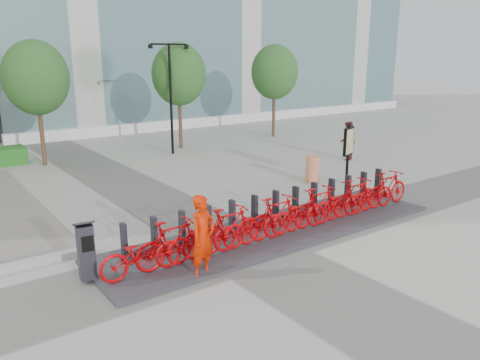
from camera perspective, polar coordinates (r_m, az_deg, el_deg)
ground at (r=11.24m, az=0.38°, el=-8.28°), size 120.00×120.00×0.00m
tree_1 at (r=20.86m, az=-23.63°, el=11.33°), size 2.60×2.60×5.10m
tree_2 at (r=23.19m, az=-7.47°, el=12.63°), size 2.60×2.60×5.10m
tree_3 at (r=26.60m, az=4.22°, el=12.97°), size 2.60×2.60×5.10m
streetlamp at (r=21.86m, az=-8.49°, el=11.28°), size 2.00×0.20×5.00m
dock_pad at (r=12.20m, az=4.49°, el=-6.23°), size 9.60×2.40×0.08m
dock_rail_posts at (r=12.64m, az=4.58°, el=-3.24°), size 8.74×0.50×0.85m
bike_0 at (r=9.79m, az=-11.92°, el=-8.73°), size 1.79×0.63×0.94m
bike_1 at (r=10.05m, az=-8.18°, el=-7.59°), size 1.74×0.49×1.05m
bike_2 at (r=10.40m, az=-4.64°, el=-7.02°), size 1.79×0.63×0.94m
bike_3 at (r=10.74m, az=-1.35°, el=-5.94°), size 1.74×0.49×1.05m
bike_4 at (r=11.16m, az=1.70°, el=-5.42°), size 1.79×0.63×0.94m
bike_5 at (r=11.57m, az=4.53°, el=-4.44°), size 1.74×0.49×1.05m
bike_6 at (r=12.05m, az=7.14°, el=-3.99°), size 1.79×0.63×0.94m
bike_7 at (r=12.51m, az=9.57°, el=-3.12°), size 1.74×0.49×1.05m
bike_8 at (r=13.03m, az=11.78°, el=-2.74°), size 1.79×0.63×0.94m
bike_9 at (r=13.54m, az=13.85°, el=-1.97°), size 1.74×0.49×1.05m
bike_10 at (r=14.10m, az=15.74°, el=-1.66°), size 1.79×0.63×0.94m
bike_11 at (r=14.64m, az=17.51°, el=-0.98°), size 1.74×0.49×1.05m
kiosk at (r=9.87m, az=-18.25°, el=-8.18°), size 0.42×0.37×1.25m
worker_red at (r=9.57m, az=-4.54°, el=-6.90°), size 0.74×0.61×1.75m
pedestrian at (r=21.11m, az=12.98°, el=4.69°), size 1.04×1.00×1.69m
construction_barrel at (r=17.08m, az=8.82°, el=1.31°), size 0.52×0.52×0.96m
map_sign at (r=16.97m, az=13.10°, el=4.31°), size 0.70×0.33×2.17m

